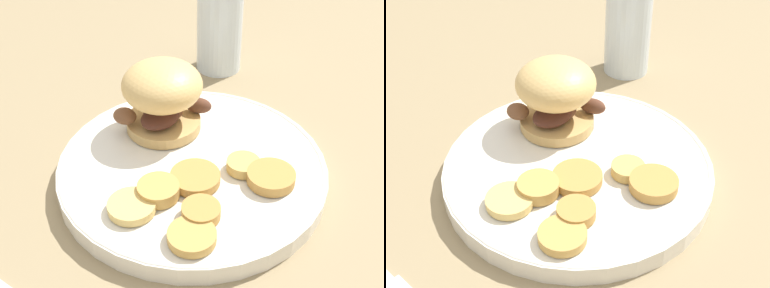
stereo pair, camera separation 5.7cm
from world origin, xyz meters
TOP-DOWN VIEW (x-y plane):
  - ground_plane at (0.00, 0.00)m, footprint 4.00×4.00m
  - dinner_plate at (0.00, 0.00)m, footprint 0.29×0.29m
  - sandwich at (0.03, -0.07)m, footprint 0.12×0.09m
  - potato_round_0 at (0.04, 0.05)m, footprint 0.04×0.04m
  - potato_round_1 at (-0.05, 0.02)m, footprint 0.04×0.04m
  - potato_round_2 at (-0.00, 0.03)m, footprint 0.05×0.05m
  - potato_round_3 at (-0.08, 0.04)m, footprint 0.05×0.05m
  - potato_round_4 at (0.00, 0.08)m, footprint 0.04×0.04m
  - potato_round_5 at (0.01, 0.11)m, footprint 0.05×0.05m
  - potato_round_6 at (0.07, 0.07)m, footprint 0.05×0.05m
  - drinking_glass at (-0.06, -0.24)m, footprint 0.06×0.06m

SIDE VIEW (x-z plane):
  - ground_plane at x=0.00m, z-range 0.00..0.00m
  - dinner_plate at x=0.00m, z-range 0.00..0.02m
  - potato_round_6 at x=0.07m, z-range 0.02..0.03m
  - potato_round_5 at x=0.01m, z-range 0.02..0.03m
  - potato_round_2 at x=0.00m, z-range 0.02..0.03m
  - potato_round_1 at x=-0.05m, z-range 0.02..0.03m
  - potato_round_3 at x=-0.08m, z-range 0.02..0.03m
  - potato_round_4 at x=0.00m, z-range 0.02..0.04m
  - potato_round_0 at x=0.04m, z-range 0.02..0.04m
  - drinking_glass at x=-0.06m, z-range 0.00..0.14m
  - sandwich at x=0.03m, z-range 0.03..0.11m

